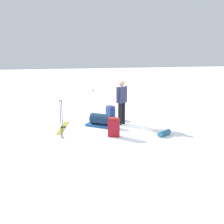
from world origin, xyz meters
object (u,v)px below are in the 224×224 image
at_px(skier_standing, 122,100).
at_px(ski_poles_planted_far, 61,117).
at_px(gear_sled, 101,121).
at_px(backpack_bright, 110,112).
at_px(ski_poles_planted_near, 93,103).
at_px(sleeping_mat_rolled, 164,133).
at_px(ski_pair_near, 63,127).
at_px(backpack_large_dark, 114,127).

xyz_separation_m(skier_standing, ski_poles_planted_far, (1.05, -2.37, -0.26)).
height_order(skier_standing, gear_sled, skier_standing).
height_order(backpack_bright, ski_poles_planted_far, ski_poles_planted_far).
height_order(skier_standing, ski_poles_planted_near, skier_standing).
distance_m(gear_sled, sleeping_mat_rolled, 2.41).
bearing_deg(backpack_bright, gear_sled, -31.95).
bearing_deg(skier_standing, ski_poles_planted_far, -66.05).
bearing_deg(backpack_bright, ski_poles_planted_far, -47.29).
bearing_deg(ski_pair_near, backpack_bright, 112.08).
xyz_separation_m(backpack_large_dark, ski_poles_planted_near, (-2.28, -0.19, 0.40)).
bearing_deg(backpack_bright, ski_poles_planted_near, -86.73).
bearing_deg(backpack_large_dark, gear_sled, -175.25).
bearing_deg(skier_standing, sleeping_mat_rolled, 27.59).
height_order(ski_poles_planted_far, gear_sled, ski_poles_planted_far).
distance_m(ski_pair_near, ski_poles_planted_near, 1.68).
xyz_separation_m(ski_poles_planted_near, sleeping_mat_rolled, (2.69, 1.82, -0.61)).
relative_size(skier_standing, gear_sled, 1.45).
bearing_deg(ski_poles_planted_far, backpack_bright, 132.71).
distance_m(skier_standing, backpack_bright, 1.22).
xyz_separation_m(backpack_bright, gear_sled, (1.06, -0.66, -0.04)).
bearing_deg(backpack_large_dark, backpack_bright, 166.47).
height_order(backpack_large_dark, ski_poles_planted_near, ski_poles_planted_near).
height_order(backpack_large_dark, ski_poles_planted_far, ski_poles_planted_far).
xyz_separation_m(ski_pair_near, backpack_large_dark, (1.49, 1.50, 0.30)).
height_order(backpack_large_dark, gear_sled, backpack_large_dark).
bearing_deg(ski_pair_near, gear_sled, 80.72).
xyz_separation_m(ski_pair_near, gear_sled, (0.23, 1.40, 0.21)).
relative_size(backpack_large_dark, backpack_bright, 1.16).
xyz_separation_m(ski_poles_planted_near, ski_poles_planted_far, (2.00, -1.46, -0.00)).
relative_size(backpack_large_dark, ski_poles_planted_far, 0.50).
bearing_deg(backpack_large_dark, skier_standing, 151.74).
xyz_separation_m(backpack_large_dark, gear_sled, (-1.26, -0.10, -0.08)).
relative_size(backpack_bright, gear_sled, 0.47).
relative_size(backpack_large_dark, gear_sled, 0.54).
distance_m(backpack_large_dark, ski_poles_planted_near, 2.32).
distance_m(skier_standing, backpack_large_dark, 1.65).
bearing_deg(ski_poles_planted_near, backpack_large_dark, 4.81).
height_order(ski_pair_near, sleeping_mat_rolled, sleeping_mat_rolled).
relative_size(backpack_bright, ski_poles_planted_far, 0.43).
bearing_deg(backpack_large_dark, ski_poles_planted_far, -99.76).
relative_size(ski_pair_near, ski_poles_planted_near, 1.35).
xyz_separation_m(ski_poles_planted_far, sleeping_mat_rolled, (0.69, 3.28, -0.61)).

